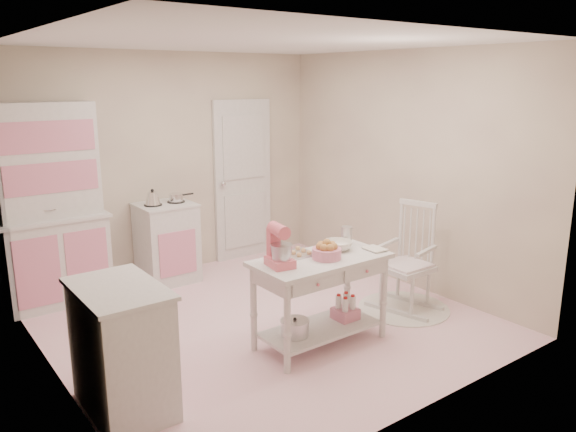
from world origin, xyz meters
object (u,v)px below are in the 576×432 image
(hutch, at_px, (51,206))
(rocking_chair, at_px, (406,258))
(stove, at_px, (167,242))
(work_table, at_px, (320,301))
(bread_basket, at_px, (327,253))
(base_cabinet, at_px, (122,349))
(stand_mixer, at_px, (280,246))

(hutch, relative_size, rocking_chair, 1.89)
(stove, distance_m, work_table, 2.32)
(hutch, bearing_deg, bread_basket, -56.12)
(stove, bearing_deg, bread_basket, -80.18)
(hutch, height_order, work_table, hutch)
(rocking_chair, bearing_deg, work_table, 169.37)
(base_cabinet, distance_m, work_table, 1.76)
(work_table, distance_m, bread_basket, 0.45)
(hutch, relative_size, stove, 2.26)
(hutch, relative_size, stand_mixer, 6.12)
(stove, xyz_separation_m, bread_basket, (0.41, -2.34, 0.39))
(base_cabinet, distance_m, bread_basket, 1.82)
(base_cabinet, bearing_deg, rocking_chair, 0.50)
(base_cabinet, relative_size, bread_basket, 3.68)
(hutch, bearing_deg, stove, -2.39)
(work_table, distance_m, stand_mixer, 0.71)
(rocking_chair, bearing_deg, bread_basket, 171.88)
(work_table, bearing_deg, stand_mixer, 177.27)
(base_cabinet, distance_m, rocking_chair, 2.94)
(rocking_chair, height_order, stand_mixer, stand_mixer)
(stove, bearing_deg, rocking_chair, -54.69)
(hutch, xyz_separation_m, bread_basket, (1.61, -2.39, -0.19))
(bread_basket, bearing_deg, work_table, 111.80)
(bread_basket, bearing_deg, base_cabinet, 176.74)
(stand_mixer, bearing_deg, rocking_chair, 10.96)
(stove, xyz_separation_m, work_table, (0.39, -2.29, -0.06))
(base_cabinet, xyz_separation_m, bread_basket, (1.78, -0.10, 0.39))
(hutch, xyz_separation_m, rocking_chair, (2.77, -2.26, -0.49))
(hutch, height_order, rocking_chair, hutch)
(work_table, height_order, bread_basket, bread_basket)
(base_cabinet, distance_m, stand_mixer, 1.43)
(hutch, height_order, stove, hutch)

